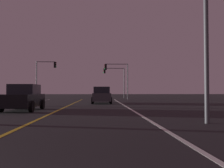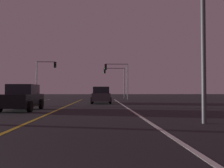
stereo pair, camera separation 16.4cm
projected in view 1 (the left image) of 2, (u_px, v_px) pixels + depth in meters
The scene contains 7 objects.
lane_edge_right at pixel (132, 110), 16.18m from camera, with size 0.16×41.33×0.01m, color silver.
lane_center_divider at pixel (58, 110), 15.95m from camera, with size 0.16×41.33×0.01m, color gold.
car_oncoming at pixel (24, 98), 15.80m from camera, with size 2.02×4.30×1.70m.
car_ahead_far at pixel (102, 95), 25.02m from camera, with size 2.02×4.30×1.70m.
traffic_light_near_right at pixel (116, 73), 37.44m from camera, with size 3.69×0.36×5.48m.
traffic_light_near_left at pixel (46, 71), 36.94m from camera, with size 3.08×0.36×5.78m.
traffic_light_far_right at pixel (114, 76), 42.93m from camera, with size 3.77×0.36×5.35m.
Camera 1 is at (2.76, -1.48, 1.26)m, focal length 38.97 mm.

